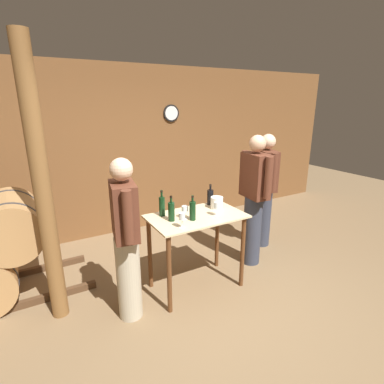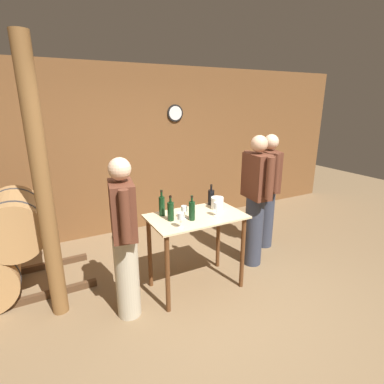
% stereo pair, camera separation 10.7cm
% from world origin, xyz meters
% --- Properties ---
extents(ground_plane, '(14.00, 14.00, 0.00)m').
position_xyz_m(ground_plane, '(0.00, 0.00, 0.00)').
color(ground_plane, brown).
extents(back_wall, '(8.40, 0.08, 2.70)m').
position_xyz_m(back_wall, '(0.00, 2.51, 1.35)').
color(back_wall, brown).
rests_on(back_wall, ground_plane).
extents(tasting_table, '(1.07, 0.64, 0.91)m').
position_xyz_m(tasting_table, '(-0.12, 0.48, 0.72)').
color(tasting_table, beige).
rests_on(tasting_table, ground_plane).
extents(wooden_post, '(0.16, 0.16, 2.70)m').
position_xyz_m(wooden_post, '(-1.61, 0.76, 1.35)').
color(wooden_post, brown).
rests_on(wooden_post, ground_plane).
extents(wine_bottle_far_left, '(0.07, 0.07, 0.30)m').
position_xyz_m(wine_bottle_far_left, '(-0.46, 0.67, 1.03)').
color(wine_bottle_far_left, black).
rests_on(wine_bottle_far_left, tasting_table).
extents(wine_bottle_left, '(0.07, 0.07, 0.28)m').
position_xyz_m(wine_bottle_left, '(-0.43, 0.48, 1.02)').
color(wine_bottle_left, black).
rests_on(wine_bottle_left, tasting_table).
extents(wine_bottle_center, '(0.07, 0.07, 0.28)m').
position_xyz_m(wine_bottle_center, '(-0.22, 0.39, 1.02)').
color(wine_bottle_center, black).
rests_on(wine_bottle_center, tasting_table).
extents(wine_bottle_right, '(0.08, 0.08, 0.26)m').
position_xyz_m(wine_bottle_right, '(0.22, 0.72, 1.01)').
color(wine_bottle_right, black).
rests_on(wine_bottle_right, tasting_table).
extents(wine_glass_near_left, '(0.07, 0.07, 0.16)m').
position_xyz_m(wine_glass_near_left, '(-0.42, 0.26, 1.03)').
color(wine_glass_near_left, silver).
rests_on(wine_glass_near_left, tasting_table).
extents(wine_glass_near_center, '(0.07, 0.07, 0.14)m').
position_xyz_m(wine_glass_near_center, '(-0.28, 0.47, 1.02)').
color(wine_glass_near_center, silver).
rests_on(wine_glass_near_center, tasting_table).
extents(wine_glass_near_right, '(0.07, 0.07, 0.16)m').
position_xyz_m(wine_glass_near_right, '(0.07, 0.36, 1.03)').
color(wine_glass_near_right, silver).
rests_on(wine_glass_near_right, tasting_table).
extents(ice_bucket, '(0.15, 0.15, 0.14)m').
position_xyz_m(ice_bucket, '(0.21, 0.57, 0.98)').
color(ice_bucket, white).
rests_on(ice_bucket, tasting_table).
extents(person_host, '(0.25, 0.59, 1.74)m').
position_xyz_m(person_host, '(0.82, 0.59, 0.93)').
color(person_host, '#333847').
rests_on(person_host, ground_plane).
extents(person_visitor_with_scarf, '(0.29, 0.58, 1.66)m').
position_xyz_m(person_visitor_with_scarf, '(-0.97, 0.37, 0.88)').
color(person_visitor_with_scarf, '#B7AD93').
rests_on(person_visitor_with_scarf, ground_plane).
extents(person_visitor_bearded, '(0.34, 0.56, 1.70)m').
position_xyz_m(person_visitor_bearded, '(1.32, 0.93, 0.90)').
color(person_visitor_bearded, '#333847').
rests_on(person_visitor_bearded, ground_plane).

